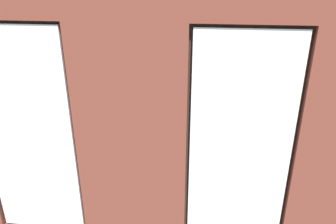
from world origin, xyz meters
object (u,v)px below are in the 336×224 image
(potted_plant_mid_room_small, at_px, (209,117))
(potted_plant_between_couches, at_px, (207,205))
(candle_jar, at_px, (174,125))
(remote_silver, at_px, (198,125))
(remote_gray, at_px, (180,130))
(table_plant_small, at_px, (164,117))
(media_console, at_px, (24,125))
(tv_flatscreen, at_px, (19,95))
(papasan_chair, at_px, (177,90))
(potted_plant_foreground_right, at_px, (77,75))
(coffee_table, at_px, (174,130))
(couch_by_window, at_px, (97,211))
(potted_plant_near_tv, at_px, (18,131))
(potted_plant_corner_near_left, at_px, (295,82))
(potted_plant_by_left_couch, at_px, (274,100))
(cup_ceramic, at_px, (148,127))
(couch_left, at_px, (311,137))

(potted_plant_mid_room_small, bearing_deg, potted_plant_between_couches, 89.69)
(candle_jar, relative_size, remote_silver, 0.67)
(remote_gray, bearing_deg, potted_plant_mid_room_small, -107.87)
(table_plant_small, relative_size, media_console, 0.24)
(tv_flatscreen, distance_m, potted_plant_mid_room_small, 3.73)
(media_console, relative_size, papasan_chair, 1.19)
(tv_flatscreen, distance_m, potted_plant_foreground_right, 2.14)
(coffee_table, distance_m, remote_silver, 0.45)
(coffee_table, height_order, papasan_chair, papasan_chair)
(remote_gray, bearing_deg, couch_by_window, 80.94)
(papasan_chair, relative_size, potted_plant_near_tv, 0.71)
(potted_plant_between_couches, bearing_deg, potted_plant_corner_near_left, -114.19)
(candle_jar, distance_m, potted_plant_mid_room_small, 1.00)
(remote_gray, distance_m, potted_plant_between_couches, 2.12)
(papasan_chair, bearing_deg, remote_gray, 96.56)
(potted_plant_corner_near_left, bearing_deg, potted_plant_by_left_couch, 49.95)
(potted_plant_mid_room_small, height_order, potted_plant_by_left_couch, potted_plant_by_left_couch)
(table_plant_small, bearing_deg, potted_plant_by_left_couch, -146.12)
(candle_jar, distance_m, potted_plant_corner_near_left, 3.46)
(media_console, relative_size, potted_plant_near_tv, 0.85)
(table_plant_small, relative_size, papasan_chair, 0.28)
(coffee_table, bearing_deg, potted_plant_foreground_right, -39.67)
(potted_plant_foreground_right, distance_m, potted_plant_near_tv, 3.16)
(cup_ceramic, distance_m, potted_plant_near_tv, 2.15)
(potted_plant_corner_near_left, bearing_deg, potted_plant_mid_room_small, 37.25)
(couch_by_window, height_order, couch_left, same)
(table_plant_small, bearing_deg, potted_plant_between_couches, 110.01)
(coffee_table, xyz_separation_m, potted_plant_foreground_right, (2.68, -2.22, 0.28))
(couch_by_window, relative_size, coffee_table, 1.17)
(table_plant_small, bearing_deg, potted_plant_foreground_right, -40.65)
(candle_jar, relative_size, papasan_chair, 0.11)
(couch_by_window, distance_m, cup_ceramic, 2.13)
(table_plant_small, bearing_deg, remote_silver, -176.72)
(couch_by_window, distance_m, potted_plant_mid_room_small, 3.28)
(candle_jar, relative_size, potted_plant_mid_room_small, 0.21)
(coffee_table, distance_m, tv_flatscreen, 3.04)
(candle_jar, xyz_separation_m, media_console, (2.99, -0.12, -0.23))
(coffee_table, height_order, media_console, media_console)
(remote_silver, xyz_separation_m, media_console, (3.42, 0.01, -0.19))
(coffee_table, distance_m, potted_plant_corner_near_left, 3.47)
(table_plant_small, bearing_deg, cup_ceramic, 35.76)
(couch_left, bearing_deg, potted_plant_between_couches, -37.19)
(media_console, xyz_separation_m, tv_flatscreen, (-0.00, -0.00, 0.64))
(papasan_chair, bearing_deg, tv_flatscreen, 35.45)
(table_plant_small, relative_size, remote_silver, 1.68)
(potted_plant_near_tv, bearing_deg, potted_plant_by_left_couch, -150.66)
(remote_gray, bearing_deg, potted_plant_between_couches, 117.04)
(couch_by_window, height_order, remote_silver, couch_by_window)
(couch_by_window, distance_m, papasan_chair, 4.41)
(couch_by_window, bearing_deg, potted_plant_by_left_couch, -126.30)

